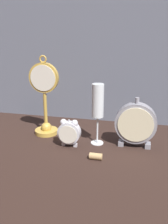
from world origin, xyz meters
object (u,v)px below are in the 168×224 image
at_px(mantel_clock_silver, 136,124).
at_px(pocket_watch_on_stand, 45,101).
at_px(alarm_clock_twin_bell, 69,132).
at_px(wine_cork, 96,156).
at_px(champagne_flute, 98,104).

bearing_deg(mantel_clock_silver, pocket_watch_on_stand, 172.82).
distance_m(pocket_watch_on_stand, alarm_clock_twin_bell, 0.18).
bearing_deg(pocket_watch_on_stand, mantel_clock_silver, -7.18).
xyz_separation_m(alarm_clock_twin_bell, wine_cork, (0.11, -0.08, -0.05)).
height_order(champagne_flute, wine_cork, champagne_flute).
bearing_deg(mantel_clock_silver, champagne_flute, -179.00).
bearing_deg(pocket_watch_on_stand, alarm_clock_twin_bell, -37.00).
relative_size(pocket_watch_on_stand, alarm_clock_twin_bell, 3.05).
height_order(pocket_watch_on_stand, champagne_flute, pocket_watch_on_stand).
relative_size(mantel_clock_silver, champagne_flute, 0.81).
xyz_separation_m(pocket_watch_on_stand, mantel_clock_silver, (0.36, -0.05, -0.05)).
distance_m(champagne_flute, wine_cork, 0.19).
xyz_separation_m(pocket_watch_on_stand, champagne_flute, (0.22, -0.05, 0.01)).
height_order(pocket_watch_on_stand, alarm_clock_twin_bell, pocket_watch_on_stand).
height_order(alarm_clock_twin_bell, mantel_clock_silver, mantel_clock_silver).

